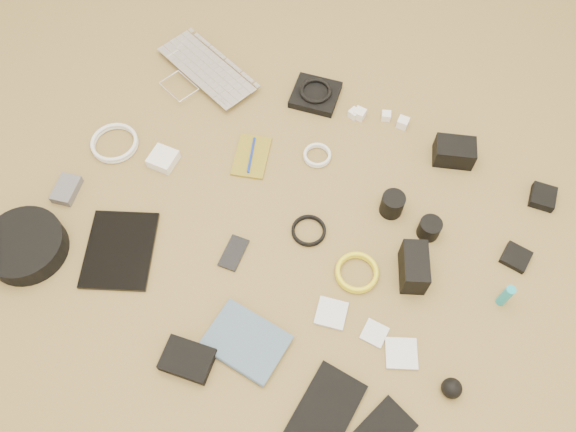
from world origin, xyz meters
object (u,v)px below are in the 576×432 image
at_px(laptop, 195,78).
at_px(paperback, 230,367).
at_px(dslr_camera, 454,152).
at_px(headphone_case, 26,246).
at_px(tablet, 120,250).
at_px(phone, 234,253).

relative_size(laptop, paperback, 1.86).
xyz_separation_m(dslr_camera, headphone_case, (-0.99, -0.84, -0.00)).
distance_m(tablet, phone, 0.33).
bearing_deg(headphone_case, phone, 25.07).
relative_size(dslr_camera, paperback, 0.60).
xyz_separation_m(laptop, tablet, (0.13, -0.65, -0.01)).
relative_size(tablet, phone, 2.36).
relative_size(tablet, paperback, 1.21).
xyz_separation_m(dslr_camera, tablet, (-0.76, -0.73, -0.03)).
distance_m(headphone_case, paperback, 0.68).
bearing_deg(laptop, tablet, -57.62).
relative_size(dslr_camera, headphone_case, 0.54).
xyz_separation_m(phone, headphone_case, (-0.53, -0.25, 0.03)).
distance_m(laptop, tablet, 0.67).
xyz_separation_m(tablet, paperback, (0.45, -0.16, 0.00)).
distance_m(phone, headphone_case, 0.59).
relative_size(headphone_case, paperback, 1.11).
height_order(laptop, tablet, laptop).
xyz_separation_m(headphone_case, paperback, (0.68, -0.04, -0.02)).
height_order(phone, paperback, paperback).
bearing_deg(tablet, dslr_camera, 20.57).
distance_m(tablet, headphone_case, 0.26).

